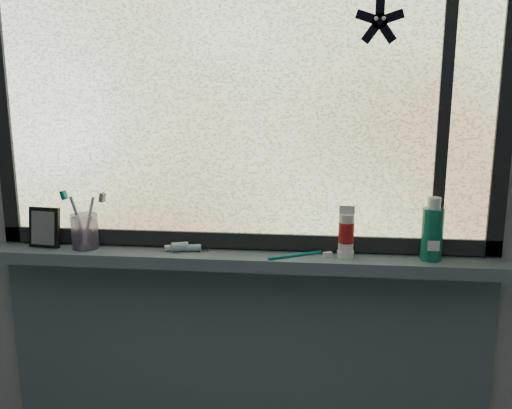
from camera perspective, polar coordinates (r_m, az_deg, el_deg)
The scene contains 15 objects.
wall_back at distance 1.82m, azimuth -1.21°, elevation 2.73°, with size 3.00×0.01×2.50m, color #9EA3A8.
windowsill at distance 1.81m, azimuth -1.47°, elevation -5.51°, with size 1.62×0.14×0.04m, color slate.
sill_apron at distance 2.08m, azimuth -1.17°, elevation -18.50°, with size 1.62×0.02×0.98m, color slate.
window_pane at distance 1.77m, azimuth -1.35°, elevation 11.56°, with size 1.50×0.01×1.00m, color silver.
frame_bottom at distance 1.84m, azimuth -1.28°, elevation -3.57°, with size 1.60×0.03×0.05m, color black.
frame_left at distance 2.02m, azimuth -24.15°, elevation 10.62°, with size 0.05×0.03×1.10m, color black.
frame_right at distance 1.83m, azimuth 23.86°, elevation 10.54°, with size 0.05×0.03×1.10m, color black.
frame_mullion at distance 1.79m, azimuth 18.43°, elevation 10.94°, with size 0.04×0.03×1.00m, color black.
starfish_sticker at distance 1.76m, azimuth 12.25°, elevation 17.48°, with size 0.15×0.02×0.15m, color black, non-canonical shape.
vanity_mirror at distance 1.98m, azimuth -20.40°, elevation -2.14°, with size 0.10×0.05×0.13m, color black.
toothpaste_tube at distance 1.83m, azimuth -7.10°, elevation -4.23°, with size 0.17×0.04×0.03m, color silver, non-canonical shape.
toothbrush_cup at distance 1.92m, azimuth -16.75°, elevation -2.58°, with size 0.09×0.09×0.11m, color #A08DBB.
toothbrush_lying at distance 1.77m, azimuth 3.91°, elevation -5.00°, with size 0.22×0.02×0.01m, color #0D6F76, non-canonical shape.
mouthwash_bottle at distance 1.80m, azimuth 17.24°, elevation -2.34°, with size 0.06×0.06×0.16m, color #1FA37E.
cream_tube at distance 1.76m, azimuth 9.02°, elevation -2.55°, with size 0.05×0.05×0.12m, color silver.
Camera 1 is at (0.23, -0.47, 1.57)m, focal length 40.00 mm.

